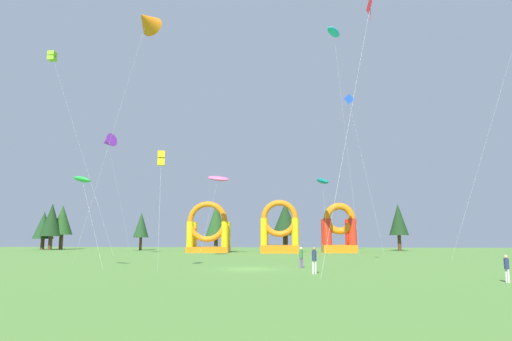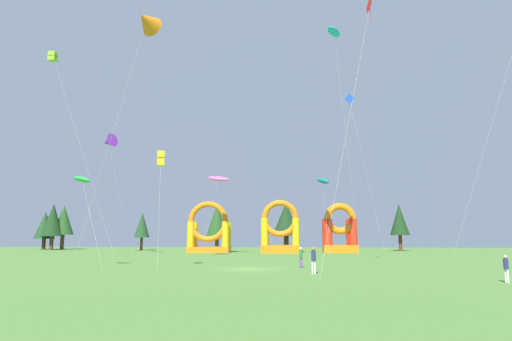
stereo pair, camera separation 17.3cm
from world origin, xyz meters
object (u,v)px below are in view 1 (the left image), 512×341
at_px(kite_pink_parafoil, 218,179).
at_px(person_midfield, 301,256).
at_px(kite_purple_delta, 108,142).
at_px(person_left_edge, 314,258).
at_px(kite_blue_diamond, 349,101).
at_px(kite_lime_box, 52,57).
at_px(inflatable_blue_arch, 339,234).
at_px(kite_red_diamond, 371,9).
at_px(kite_green_parafoil, 82,179).
at_px(kite_teal_parafoil, 322,181).
at_px(kite_orange_delta, 147,21).
at_px(kite_yellow_box, 161,158).
at_px(inflatable_red_slide, 280,233).
at_px(inflatable_yellow_castle, 208,233).
at_px(kite_cyan_parafoil, 334,32).
at_px(person_far_side, 507,266).

xyz_separation_m(kite_pink_parafoil, person_midfield, (10.79, -24.16, -9.64)).
xyz_separation_m(kite_pink_parafoil, kite_purple_delta, (-14.65, -4.38, 4.68)).
distance_m(kite_purple_delta, person_left_edge, 38.98).
distance_m(kite_blue_diamond, person_midfield, 36.72).
bearing_deg(kite_lime_box, inflatable_blue_arch, 23.00).
xyz_separation_m(kite_blue_diamond, kite_red_diamond, (-2.43, -30.09, -1.25)).
height_order(kite_green_parafoil, person_left_edge, kite_green_parafoil).
distance_m(kite_pink_parafoil, kite_teal_parafoil, 14.92).
bearing_deg(person_midfield, kite_pink_parafoil, -91.74).
bearing_deg(person_left_edge, kite_orange_delta, 154.93).
xyz_separation_m(kite_orange_delta, kite_blue_diamond, (23.57, 24.98, -1.01)).
bearing_deg(kite_yellow_box, kite_purple_delta, 122.32).
xyz_separation_m(kite_teal_parafoil, inflatable_red_slide, (-6.24, 3.97, -7.38)).
bearing_deg(kite_yellow_box, kite_orange_delta, 122.81).
bearing_deg(inflatable_blue_arch, person_left_edge, -99.51).
height_order(kite_teal_parafoil, inflatable_red_slide, kite_teal_parafoil).
height_order(person_midfield, inflatable_yellow_castle, inflatable_yellow_castle).
height_order(kite_pink_parafoil, kite_red_diamond, kite_red_diamond).
bearing_deg(inflatable_blue_arch, kite_cyan_parafoil, -96.73).
distance_m(kite_green_parafoil, kite_blue_diamond, 43.05).
bearing_deg(kite_yellow_box, inflatable_blue_arch, 61.56).
height_order(kite_purple_delta, inflatable_blue_arch, kite_purple_delta).
xyz_separation_m(kite_orange_delta, person_left_edge, (15.75, -8.50, -22.90)).
relative_size(kite_orange_delta, kite_lime_box, 0.96).
bearing_deg(person_midfield, kite_yellow_box, -14.29).
distance_m(kite_green_parafoil, person_far_side, 31.97).
relative_size(inflatable_blue_arch, inflatable_yellow_castle, 0.97).
height_order(person_far_side, person_left_edge, person_left_edge).
height_order(kite_yellow_box, inflatable_red_slide, kite_yellow_box).
distance_m(kite_lime_box, person_left_edge, 45.62).
distance_m(kite_red_diamond, kite_yellow_box, 21.75).
xyz_separation_m(kite_pink_parafoil, kite_green_parafoil, (-7.69, -25.64, -3.27)).
height_order(kite_blue_diamond, inflatable_red_slide, kite_blue_diamond).
distance_m(kite_red_diamond, person_left_edge, 21.60).
xyz_separation_m(kite_red_diamond, person_far_side, (5.40, -8.43, -20.81)).
bearing_deg(kite_orange_delta, person_left_edge, -28.36).
relative_size(kite_orange_delta, inflatable_blue_arch, 3.35).
height_order(kite_orange_delta, kite_red_diamond, kite_orange_delta).
bearing_deg(person_far_side, person_left_edge, -138.98).
height_order(person_left_edge, inflatable_red_slide, inflatable_red_slide).
relative_size(person_left_edge, inflatable_red_slide, 0.24).
bearing_deg(kite_pink_parafoil, person_left_edge, -68.63).
xyz_separation_m(kite_blue_diamond, kite_yellow_box, (-20.03, -30.48, -14.03)).
relative_size(kite_pink_parafoil, inflatable_red_slide, 1.43).
xyz_separation_m(kite_teal_parafoil, kite_yellow_box, (-15.52, -27.81, -1.38)).
bearing_deg(kite_pink_parafoil, person_far_side, -57.11).
height_order(kite_teal_parafoil, kite_yellow_box, kite_teal_parafoil).
height_order(kite_cyan_parafoil, person_left_edge, kite_cyan_parafoil).
relative_size(kite_blue_diamond, inflatable_red_slide, 3.00).
relative_size(kite_teal_parafoil, inflatable_red_slide, 1.41).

